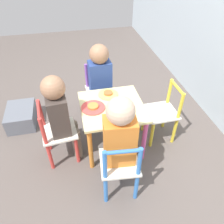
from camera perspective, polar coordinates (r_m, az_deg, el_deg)
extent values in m
plane|color=#5B514C|center=(2.02, 0.00, -8.14)|extent=(6.00, 6.00, 0.00)
cube|color=beige|center=(1.72, 0.00, 1.42)|extent=(0.50, 0.50, 0.02)
cylinder|color=teal|center=(2.01, -7.31, -0.58)|extent=(0.04, 0.04, 0.42)
cylinder|color=orange|center=(1.70, -5.62, -9.78)|extent=(0.04, 0.04, 0.42)
cylinder|color=green|center=(2.07, 4.56, 1.06)|extent=(0.04, 0.04, 0.42)
cylinder|color=#E5599E|center=(1.77, 8.35, -7.48)|extent=(0.04, 0.04, 0.42)
cube|color=silver|center=(1.77, -13.64, -4.82)|extent=(0.28, 0.28, 0.02)
cylinder|color=#DB3D38|center=(1.80, -9.13, -9.80)|extent=(0.03, 0.03, 0.28)
cylinder|color=#DB3D38|center=(1.95, -10.29, -5.22)|extent=(0.03, 0.03, 0.28)
cylinder|color=#DB3D38|center=(1.80, -15.85, -11.13)|extent=(0.03, 0.03, 0.28)
cylinder|color=#DB3D38|center=(1.95, -16.44, -6.44)|extent=(0.03, 0.03, 0.28)
cylinder|color=#DB3D38|center=(1.61, -17.53, -5.04)|extent=(0.03, 0.03, 0.26)
cylinder|color=#DB3D38|center=(1.77, -18.02, -0.40)|extent=(0.03, 0.03, 0.26)
cylinder|color=#DB3D38|center=(1.62, -18.59, 0.41)|extent=(0.21, 0.04, 0.02)
cube|color=silver|center=(1.52, 1.94, -12.95)|extent=(0.28, 0.28, 0.02)
cylinder|color=#387AD1|center=(1.71, 4.91, -12.79)|extent=(0.03, 0.03, 0.28)
cylinder|color=#387AD1|center=(1.70, -2.34, -13.48)|extent=(0.03, 0.03, 0.28)
cylinder|color=#387AD1|center=(1.60, 6.36, -18.78)|extent=(0.03, 0.03, 0.28)
cylinder|color=#387AD1|center=(1.58, -1.66, -19.64)|extent=(0.03, 0.03, 0.28)
cylinder|color=#387AD1|center=(1.38, 7.17, -12.93)|extent=(0.03, 0.03, 0.26)
cylinder|color=#387AD1|center=(1.35, -1.88, -13.84)|extent=(0.03, 0.03, 0.26)
cylinder|color=#387AD1|center=(1.27, 2.86, -10.31)|extent=(0.04, 0.21, 0.02)
cube|color=silver|center=(2.15, -3.10, 5.52)|extent=(0.27, 0.27, 0.02)
cylinder|color=#8E51BC|center=(2.14, -5.09, 0.23)|extent=(0.03, 0.03, 0.28)
cylinder|color=#8E51BC|center=(2.17, 0.39, 1.18)|extent=(0.03, 0.03, 0.28)
cylinder|color=#8E51BC|center=(2.30, -6.14, 3.48)|extent=(0.03, 0.03, 0.28)
cylinder|color=#8E51BC|center=(2.34, -1.02, 4.31)|extent=(0.03, 0.03, 0.28)
cylinder|color=#8E51BC|center=(2.16, -6.64, 9.24)|extent=(0.03, 0.03, 0.26)
cylinder|color=#8E51BC|center=(2.19, -1.11, 10.05)|extent=(0.03, 0.03, 0.26)
cylinder|color=#8E51BC|center=(2.12, -3.99, 12.36)|extent=(0.04, 0.21, 0.02)
cube|color=silver|center=(1.94, 12.66, 0.03)|extent=(0.26, 0.26, 0.02)
cylinder|color=yellow|center=(2.07, 8.26, -1.74)|extent=(0.03, 0.03, 0.28)
cylinder|color=yellow|center=(1.93, 10.38, -5.81)|extent=(0.03, 0.03, 0.28)
cylinder|color=yellow|center=(2.14, 13.59, -0.85)|extent=(0.03, 0.03, 0.28)
cylinder|color=yellow|center=(2.01, 16.01, -4.69)|extent=(0.03, 0.03, 0.28)
cylinder|color=yellow|center=(1.98, 14.77, 5.06)|extent=(0.03, 0.03, 0.26)
cylinder|color=yellow|center=(1.84, 17.49, 1.33)|extent=(0.03, 0.03, 0.26)
cylinder|color=yellow|center=(1.84, 16.72, 6.14)|extent=(0.21, 0.03, 0.02)
cylinder|color=#7A6B5B|center=(1.83, -9.05, -8.27)|extent=(0.07, 0.07, 0.30)
cylinder|color=#7A6B5B|center=(1.90, -9.62, -6.12)|extent=(0.07, 0.07, 0.30)
cube|color=#423833|center=(1.65, -13.85, -0.52)|extent=(0.21, 0.16, 0.32)
sphere|color=#A37556|center=(1.52, -15.20, 6.15)|extent=(0.17, 0.17, 0.17)
cylinder|color=#4C608E|center=(1.71, 2.95, -12.47)|extent=(0.07, 0.07, 0.30)
cylinder|color=#4C608E|center=(1.70, -0.46, -12.79)|extent=(0.07, 0.07, 0.30)
cube|color=orange|center=(1.39, 1.99, -7.68)|extent=(0.16, 0.21, 0.35)
sphere|color=#DBB293|center=(1.22, 2.25, 0.27)|extent=(0.17, 0.17, 0.17)
cylinder|color=#38383D|center=(2.13, -3.55, 0.41)|extent=(0.07, 0.07, 0.30)
cylinder|color=#38383D|center=(2.15, -0.95, 0.86)|extent=(0.07, 0.07, 0.30)
cube|color=#2D478E|center=(2.04, -3.14, 9.02)|extent=(0.15, 0.21, 0.31)
sphere|color=#A37556|center=(1.94, -3.38, 14.86)|extent=(0.17, 0.17, 0.17)
cylinder|color=#E54C47|center=(1.70, -4.96, 1.14)|extent=(0.19, 0.19, 0.01)
cylinder|color=#D6843D|center=(1.69, -4.99, 1.51)|extent=(0.08, 0.08, 0.02)
cylinder|color=white|center=(1.60, 1.14, -1.42)|extent=(0.15, 0.15, 0.01)
cylinder|color=#D6843D|center=(1.59, 1.15, -1.04)|extent=(0.07, 0.07, 0.02)
cylinder|color=#EADB66|center=(1.83, -1.00, 4.64)|extent=(0.16, 0.16, 0.01)
cylinder|color=#CC6633|center=(1.83, -1.00, 5.00)|extent=(0.07, 0.07, 0.02)
cube|color=slate|center=(2.34, -22.57, -1.02)|extent=(0.35, 0.26, 0.17)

